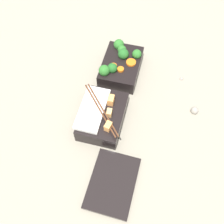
{
  "coord_description": "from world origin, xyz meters",
  "views": [
    {
      "loc": [
        0.51,
        0.13,
        0.73
      ],
      "look_at": [
        0.1,
        0.03,
        0.05
      ],
      "focal_mm": 42.0,
      "sensor_mm": 36.0,
      "label": 1
    }
  ],
  "objects": [
    {
      "name": "bento_tray_vegetable",
      "position": [
        -0.1,
        0.01,
        0.03
      ],
      "size": [
        0.18,
        0.13,
        0.08
      ],
      "color": "black",
      "rests_on": "ground_plane"
    },
    {
      "name": "ground_plane",
      "position": [
        0.0,
        0.0,
        0.0
      ],
      "size": [
        3.0,
        3.0,
        0.0
      ],
      "primitive_type": "plane",
      "color": "gray"
    },
    {
      "name": "bento_lid",
      "position": [
        0.3,
        0.08,
        0.01
      ],
      "size": [
        0.18,
        0.13,
        0.01
      ],
      "primitive_type": "cube",
      "rotation": [
        0.0,
        0.0,
        -0.02
      ],
      "color": "black",
      "rests_on": "ground_plane"
    },
    {
      "name": "pebble_1",
      "position": [
        -0.12,
        0.23,
        0.0
      ],
      "size": [
        0.01,
        0.01,
        0.01
      ],
      "primitive_type": "sphere",
      "color": "gray",
      "rests_on": "ground_plane"
    },
    {
      "name": "pebble_0",
      "position": [
        0.01,
        0.28,
        0.01
      ],
      "size": [
        0.03,
        0.03,
        0.03
      ],
      "primitive_type": "sphere",
      "color": "gray",
      "rests_on": "ground_plane"
    },
    {
      "name": "bento_tray_rice",
      "position": [
        0.11,
        -0.01,
        0.03
      ],
      "size": [
        0.18,
        0.15,
        0.08
      ],
      "color": "black",
      "rests_on": "ground_plane"
    }
  ]
}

